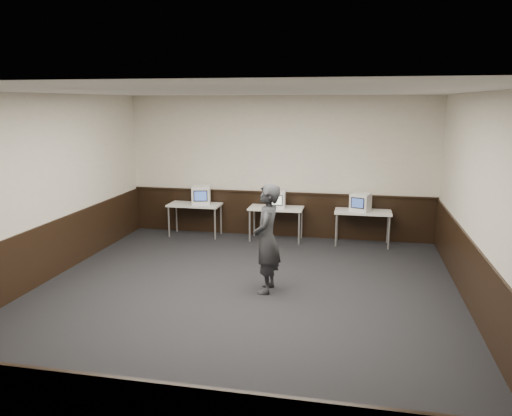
{
  "coord_description": "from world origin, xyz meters",
  "views": [
    {
      "loc": [
        1.74,
        -7.14,
        3.05
      ],
      "look_at": [
        -0.05,
        1.6,
        1.15
      ],
      "focal_mm": 35.0,
      "sensor_mm": 36.0,
      "label": 1
    }
  ],
  "objects_px": {
    "desk_center": "(276,210)",
    "emac_left": "(201,195)",
    "person": "(267,239)",
    "emac_right": "(361,202)",
    "desk_right": "(363,214)",
    "desk_left": "(195,207)",
    "emac_center": "(277,199)"
  },
  "relations": [
    {
      "from": "emac_left",
      "to": "person",
      "type": "xyz_separation_m",
      "value": [
        2.1,
        -3.12,
        -0.07
      ]
    },
    {
      "from": "desk_center",
      "to": "emac_left",
      "type": "xyz_separation_m",
      "value": [
        -1.75,
        0.02,
        0.28
      ]
    },
    {
      "from": "desk_left",
      "to": "person",
      "type": "relative_size",
      "value": 0.67
    },
    {
      "from": "desk_center",
      "to": "emac_right",
      "type": "relative_size",
      "value": 2.39
    },
    {
      "from": "desk_right",
      "to": "emac_right",
      "type": "height_order",
      "value": "emac_right"
    },
    {
      "from": "desk_center",
      "to": "emac_left",
      "type": "distance_m",
      "value": 1.77
    },
    {
      "from": "desk_center",
      "to": "emac_center",
      "type": "distance_m",
      "value": 0.26
    },
    {
      "from": "desk_center",
      "to": "person",
      "type": "bearing_deg",
      "value": -83.41
    },
    {
      "from": "emac_center",
      "to": "person",
      "type": "bearing_deg",
      "value": -88.3
    },
    {
      "from": "emac_left",
      "to": "emac_right",
      "type": "distance_m",
      "value": 3.58
    },
    {
      "from": "desk_left",
      "to": "emac_right",
      "type": "bearing_deg",
      "value": -0.24
    },
    {
      "from": "desk_right",
      "to": "emac_right",
      "type": "relative_size",
      "value": 2.39
    },
    {
      "from": "desk_right",
      "to": "emac_left",
      "type": "distance_m",
      "value": 3.66
    },
    {
      "from": "emac_left",
      "to": "person",
      "type": "bearing_deg",
      "value": -69.93
    },
    {
      "from": "emac_left",
      "to": "emac_center",
      "type": "distance_m",
      "value": 1.77
    },
    {
      "from": "person",
      "to": "desk_center",
      "type": "bearing_deg",
      "value": -173.31
    },
    {
      "from": "desk_center",
      "to": "emac_right",
      "type": "height_order",
      "value": "emac_right"
    },
    {
      "from": "emac_center",
      "to": "emac_left",
      "type": "bearing_deg",
      "value": 173.51
    },
    {
      "from": "desk_left",
      "to": "desk_right",
      "type": "bearing_deg",
      "value": 0.0
    },
    {
      "from": "emac_left",
      "to": "person",
      "type": "distance_m",
      "value": 3.77
    },
    {
      "from": "emac_center",
      "to": "person",
      "type": "relative_size",
      "value": 0.24
    },
    {
      "from": "desk_center",
      "to": "emac_left",
      "type": "bearing_deg",
      "value": 179.4
    },
    {
      "from": "desk_center",
      "to": "desk_right",
      "type": "bearing_deg",
      "value": 0.0
    },
    {
      "from": "desk_center",
      "to": "person",
      "type": "distance_m",
      "value": 3.13
    },
    {
      "from": "desk_left",
      "to": "person",
      "type": "xyz_separation_m",
      "value": [
        2.26,
        -3.11,
        0.21
      ]
    },
    {
      "from": "emac_right",
      "to": "emac_center",
      "type": "bearing_deg",
      "value": -161.16
    },
    {
      "from": "desk_left",
      "to": "desk_center",
      "type": "bearing_deg",
      "value": 0.0
    },
    {
      "from": "desk_left",
      "to": "desk_right",
      "type": "xyz_separation_m",
      "value": [
        3.8,
        0.0,
        0.0
      ]
    },
    {
      "from": "person",
      "to": "emac_right",
      "type": "bearing_deg",
      "value": 154.51
    },
    {
      "from": "desk_left",
      "to": "desk_right",
      "type": "distance_m",
      "value": 3.8
    },
    {
      "from": "desk_right",
      "to": "emac_left",
      "type": "bearing_deg",
      "value": 179.71
    },
    {
      "from": "emac_left",
      "to": "emac_center",
      "type": "relative_size",
      "value": 1.22
    }
  ]
}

